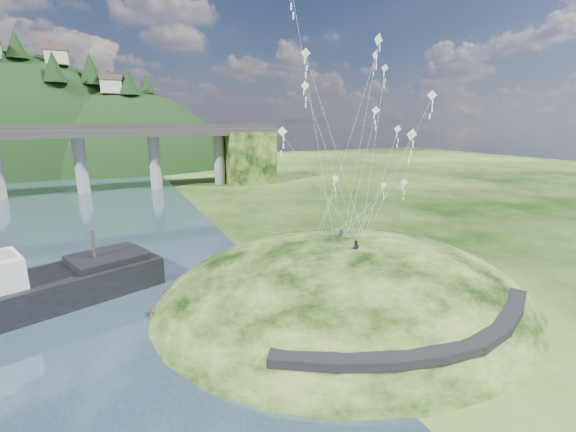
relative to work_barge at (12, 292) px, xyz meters
name	(u,v)px	position (x,y,z in m)	size (l,w,h in m)	color
ground	(274,322)	(19.13, -10.25, -2.01)	(320.00, 320.00, 0.00)	black
grass_hill	(344,308)	(27.13, -8.25, -3.51)	(36.00, 32.00, 13.00)	black
footpath	(439,337)	(26.59, -19.99, 0.07)	(22.29, 5.84, 0.83)	black
bridge	(25,151)	(-7.33, 59.82, 7.69)	(160.00, 11.00, 15.00)	#2D2B2B
far_ridge	(0,196)	(-24.45, 111.92, -9.45)	(153.00, 70.00, 94.50)	black
work_barge	(12,292)	(0.00, 0.00, 0.00)	(23.70, 13.84, 8.03)	black
wooden_dock	(230,295)	(17.11, -4.84, -1.58)	(13.81, 4.04, 0.97)	#3D2519
kite_flyers	(351,236)	(27.19, -8.75, 3.71)	(1.48, 4.14, 1.55)	#252731
kite_swarm	(364,101)	(29.42, -6.64, 15.39)	(16.53, 13.96, 18.10)	white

